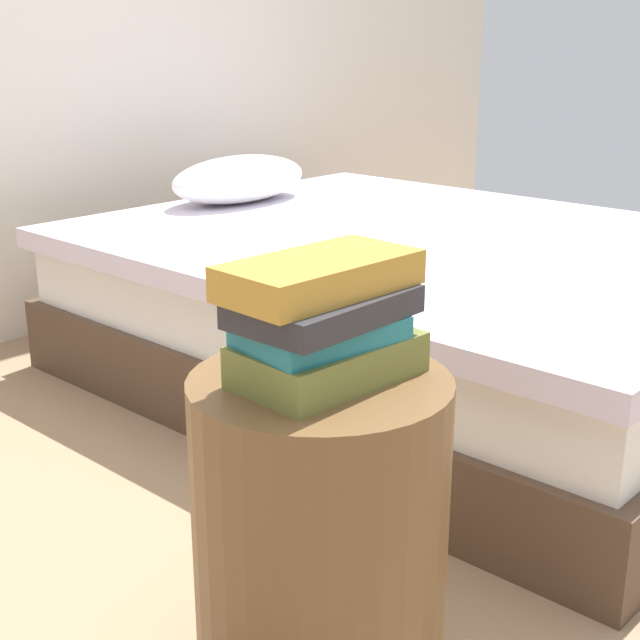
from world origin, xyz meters
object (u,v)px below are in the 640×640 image
book_olive (328,359)px  book_charcoal (323,307)px  side_table (320,536)px  book_teal (321,331)px  book_ochre (318,275)px  bed (418,307)px

book_olive → book_charcoal: (-0.01, -0.00, 0.08)m
side_table → book_teal: size_ratio=2.30×
book_teal → book_charcoal: bearing=-23.5°
side_table → book_teal: 0.35m
book_teal → book_charcoal: size_ratio=0.87×
book_teal → book_ochre: (0.00, 0.01, 0.08)m
book_olive → book_teal: size_ratio=1.18×
book_charcoal → book_ochre: size_ratio=0.89×
book_ochre → book_olive: bearing=-42.7°
book_olive → side_table: bearing=149.1°
bed → book_olive: size_ratio=7.35×
book_olive → book_teal: bearing=-176.4°
book_olive → book_teal: 0.05m
book_olive → book_ochre: book_ochre is taller
book_teal → book_ochre: size_ratio=0.78×
side_table → book_charcoal: (-0.00, -0.01, 0.38)m
side_table → book_olive: (0.01, -0.01, 0.30)m
book_charcoal → book_ochre: (0.00, 0.01, 0.05)m
book_charcoal → side_table: bearing=70.1°
book_olive → book_ochre: bearing=138.4°
book_charcoal → book_ochre: book_ochre is taller
book_charcoal → book_ochre: bearing=78.8°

